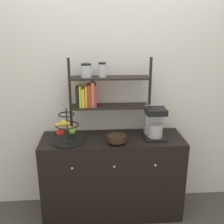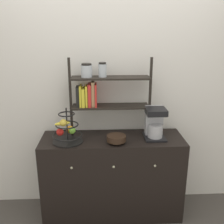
% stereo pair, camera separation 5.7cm
% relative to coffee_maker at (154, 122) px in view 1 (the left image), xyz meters
% --- Properties ---
extents(wall_back, '(7.00, 0.05, 2.60)m').
position_rel_coffee_maker_xyz_m(wall_back, '(-0.43, 0.27, 0.26)').
color(wall_back, silver).
rests_on(wall_back, ground_plane).
extents(sideboard, '(1.45, 0.49, 0.88)m').
position_rel_coffee_maker_xyz_m(sideboard, '(-0.43, -0.01, -0.60)').
color(sideboard, black).
rests_on(sideboard, ground_plane).
extents(coffee_maker, '(0.21, 0.25, 0.31)m').
position_rel_coffee_maker_xyz_m(coffee_maker, '(0.00, 0.00, 0.00)').
color(coffee_maker, black).
rests_on(coffee_maker, sideboard).
extents(fruit_stand, '(0.29, 0.29, 0.35)m').
position_rel_coffee_maker_xyz_m(fruit_stand, '(-0.87, -0.08, -0.04)').
color(fruit_stand, black).
rests_on(fruit_stand, sideboard).
extents(wooden_bowl, '(0.19, 0.19, 0.08)m').
position_rel_coffee_maker_xyz_m(wooden_bowl, '(-0.40, -0.13, -0.11)').
color(wooden_bowl, black).
rests_on(wooden_bowl, sideboard).
extents(shelf_hutch, '(0.83, 0.20, 0.80)m').
position_rel_coffee_maker_xyz_m(shelf_hutch, '(-0.56, 0.10, 0.32)').
color(shelf_hutch, black).
rests_on(shelf_hutch, sideboard).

